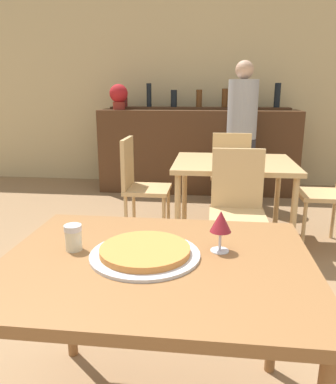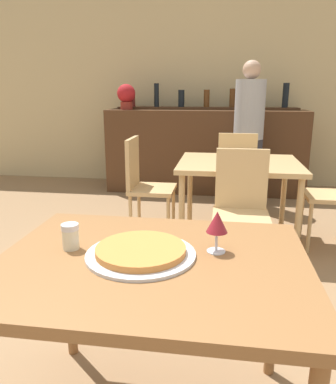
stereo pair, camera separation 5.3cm
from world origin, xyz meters
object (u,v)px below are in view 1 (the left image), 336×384
at_px(chair_far_side_back, 230,170).
at_px(wine_glass, 221,223).
at_px(chair_far_side_front, 237,204).
at_px(person_standing, 242,129).
at_px(chair_far_side_right, 333,186).
at_px(potted_plant, 119,95).
at_px(pizza_tray, 145,252).
at_px(chair_far_side_left, 139,181).
at_px(cheese_shaker, 73,237).

bearing_deg(chair_far_side_back, wine_glass, 86.48).
relative_size(chair_far_side_front, person_standing, 0.56).
bearing_deg(chair_far_side_right, wine_glass, -27.41).
relative_size(chair_far_side_back, potted_plant, 2.83).
height_order(chair_far_side_back, pizza_tray, chair_far_side_back).
bearing_deg(chair_far_side_front, person_standing, 85.53).
bearing_deg(person_standing, wine_glass, -95.43).
distance_m(chair_far_side_right, person_standing, 1.43).
xyz_separation_m(chair_far_side_front, chair_far_side_back, (0.00, 1.22, 0.00)).
relative_size(chair_far_side_back, chair_far_side_left, 1.00).
distance_m(chair_far_side_front, chair_far_side_right, 1.04).
distance_m(cheese_shaker, potted_plant, 3.81).
bearing_deg(person_standing, chair_far_side_right, -59.23).
distance_m(chair_far_side_front, pizza_tray, 1.49).
distance_m(chair_far_side_left, chair_far_side_right, 1.70).
relative_size(chair_far_side_front, cheese_shaker, 9.33).
relative_size(pizza_tray, potted_plant, 1.23).
height_order(pizza_tray, person_standing, person_standing).
bearing_deg(chair_far_side_front, potted_plant, 121.65).
bearing_deg(cheese_shaker, wine_glass, 5.44).
xyz_separation_m(chair_far_side_back, person_standing, (0.14, 0.58, 0.36)).
height_order(chair_far_side_left, wine_glass, chair_far_side_left).
relative_size(chair_far_side_front, chair_far_side_left, 1.00).
height_order(pizza_tray, wine_glass, wine_glass).
bearing_deg(chair_far_side_left, cheese_shaker, -175.93).
bearing_deg(cheese_shaker, chair_far_side_left, 94.07).
height_order(chair_far_side_left, pizza_tray, chair_far_side_left).
bearing_deg(chair_far_side_front, chair_far_side_right, 35.67).
distance_m(chair_far_side_back, cheese_shaker, 2.70).
xyz_separation_m(chair_far_side_right, wine_glass, (-1.00, -1.94, 0.33)).
bearing_deg(chair_far_side_right, cheese_shaker, -38.00).
bearing_deg(chair_far_side_left, chair_far_side_right, -90.00).
distance_m(chair_far_side_front, cheese_shaker, 1.57).
height_order(chair_far_side_right, cheese_shaker, chair_far_side_right).
bearing_deg(chair_far_side_left, potted_plant, 18.85).
bearing_deg(chair_far_side_front, pizza_tray, -106.93).
relative_size(person_standing, wine_glass, 10.43).
distance_m(chair_far_side_front, chair_far_side_back, 1.22).
bearing_deg(chair_far_side_back, cheese_shaker, 74.79).
xyz_separation_m(cheese_shaker, wine_glass, (0.55, 0.05, 0.06)).
xyz_separation_m(person_standing, wine_glass, (-0.30, -3.12, -0.04)).
height_order(chair_far_side_left, cheese_shaker, chair_far_side_left).
height_order(chair_far_side_front, cheese_shaker, chair_far_side_front).
distance_m(chair_far_side_back, pizza_tray, 2.67).
distance_m(chair_far_side_back, potted_plant, 1.96).
bearing_deg(pizza_tray, chair_far_side_right, 57.65).
bearing_deg(potted_plant, chair_far_side_front, -58.35).
relative_size(chair_far_side_right, pizza_tray, 2.30).
bearing_deg(wine_glass, pizza_tray, -163.95).
height_order(chair_far_side_front, person_standing, person_standing).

